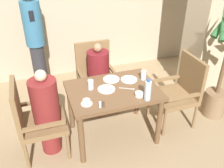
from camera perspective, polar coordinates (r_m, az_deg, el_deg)
ground_plane at (r=3.56m, az=0.21°, el=-11.38°), size 16.00×16.00×0.00m
wall_back at (r=4.73m, az=-8.29°, el=18.44°), size 8.00×0.06×2.80m
pillar_stone at (r=4.28m, az=21.86°, el=14.63°), size 0.56×0.56×2.70m
dining_table at (r=3.17m, az=0.23°, el=-2.86°), size 1.13×0.80×0.75m
chair_left_side at (r=3.11m, az=-17.41°, el=-7.44°), size 0.55×0.55×1.01m
diner_in_left_chair at (r=3.07m, az=-14.73°, el=-6.20°), size 0.32×0.32×1.15m
chair_far_side at (r=3.90m, az=-3.73°, el=2.39°), size 0.55×0.55×1.01m
diner_in_far_chair at (r=3.75m, az=-3.11°, el=1.67°), size 0.32×0.32×1.10m
chair_right_side at (r=3.61m, az=15.22°, el=-1.22°), size 0.55×0.55×1.01m
standing_host at (r=4.32m, az=-17.22°, el=10.04°), size 0.30×0.34×1.78m
potted_palm at (r=3.85m, az=24.04°, el=2.57°), size 0.59×0.57×1.68m
plate_main_left at (r=3.09m, az=-1.29°, el=-1.19°), size 0.22×0.22×0.01m
plate_main_right at (r=3.31m, az=-0.18°, el=1.12°), size 0.22×0.22×0.01m
plate_dessert_center at (r=3.31m, az=3.91°, el=1.04°), size 0.22×0.22×0.01m
teacup_with_saucer at (r=2.84m, az=-5.84°, el=-4.15°), size 0.13×0.13×0.06m
bowl_small at (r=2.98m, az=6.22°, el=-2.37°), size 0.10×0.10×0.05m
water_bottle at (r=2.88m, az=8.20°, el=-1.44°), size 0.08×0.08×0.27m
glass_tall_near at (r=3.31m, az=7.22°, el=2.03°), size 0.07×0.07×0.12m
glass_tall_mid at (r=3.09m, az=-4.90°, el=-0.14°), size 0.07×0.07×0.12m
salt_shaker at (r=2.77m, az=-2.75°, el=-4.72°), size 0.03×0.03×0.07m
pepper_shaker at (r=2.78m, az=-1.97°, el=-4.60°), size 0.03×0.03×0.07m
fork_beside_plate at (r=3.12m, az=3.75°, el=-1.05°), size 0.18×0.11×0.00m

